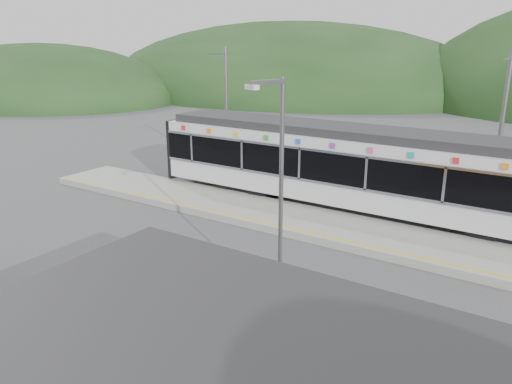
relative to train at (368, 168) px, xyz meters
The scene contains 8 objects.
ground 6.78m from the train, 111.82° to the right, with size 120.00×120.00×0.00m, color #4C4C4F.
hills 4.37m from the train, 10.62° to the right, with size 146.00×149.00×26.00m.
platform 4.09m from the train, 131.67° to the right, with size 26.00×3.20×0.30m, color #9E9E99.
yellow_line 4.98m from the train, 120.99° to the right, with size 26.00×0.10×0.01m, color yellow.
train is the anchor object (origin of this frame).
catenary_mast_west 9.87m from the train, 164.75° to the left, with size 0.18×1.80×7.00m.
catenary_mast_east 5.50m from the train, 29.14° to the left, with size 0.18×1.80×7.00m.
lamp_post 9.34m from the train, 84.04° to the right, with size 0.46×1.17×6.43m.
Camera 1 is at (9.69, -13.91, 7.30)m, focal length 35.00 mm.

